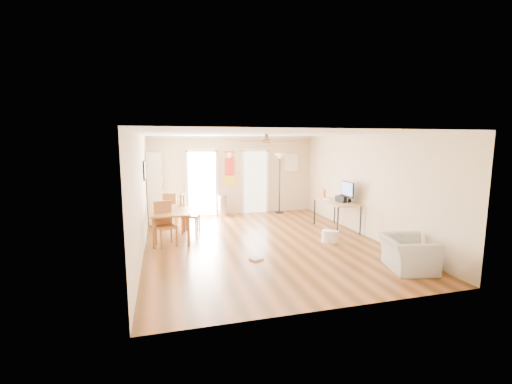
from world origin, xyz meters
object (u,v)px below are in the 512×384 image
object	(u,v)px
dining_table	(170,225)
wastebasket_b	(327,236)
dining_chair_near	(166,224)
wastebasket_a	(333,237)
dining_chair_right_b	(191,213)
dining_chair_far	(171,209)
armchair	(408,254)
torchiere_lamp	(280,183)
computer_desk	(336,215)
bookshelf	(155,188)
trash_can	(223,206)
dining_chair_right_a	(190,212)
printer	(343,199)

from	to	relation	value
dining_table	wastebasket_b	bearing A→B (deg)	-18.53
dining_chair_near	wastebasket_a	xyz separation A→B (m)	(3.91, -0.76, -0.38)
dining_chair_right_b	wastebasket_b	distance (m)	3.61
dining_chair_far	armchair	size ratio (longest dim) A/B	0.97
dining_chair_near	torchiere_lamp	size ratio (longest dim) A/B	0.51
computer_desk	wastebasket_b	xyz separation A→B (m)	(-0.80, -1.04, -0.25)
wastebasket_a	wastebasket_b	size ratio (longest dim) A/B	0.97
dining_table	dining_chair_right_b	bearing A→B (deg)	43.98
bookshelf	wastebasket_a	xyz separation A→B (m)	(4.18, -3.38, -0.91)
trash_can	armchair	size ratio (longest dim) A/B	0.70
wastebasket_b	dining_chair_far	bearing A→B (deg)	141.72
dining_chair_right_a	torchiere_lamp	size ratio (longest dim) A/B	0.49
dining_chair_right_b	dining_chair_near	distance (m)	1.27
dining_table	wastebasket_a	xyz separation A→B (m)	(3.81, -1.32, -0.23)
bookshelf	dining_chair_far	bearing A→B (deg)	-31.27
trash_can	torchiere_lamp	bearing A→B (deg)	-0.30
wastebasket_a	dining_chair_right_a	bearing A→B (deg)	147.03
wastebasket_a	printer	bearing A→B (deg)	51.32
dining_table	torchiere_lamp	distance (m)	4.42
computer_desk	wastebasket_a	bearing A→B (deg)	-120.77
armchair	trash_can	bearing A→B (deg)	38.24
torchiere_lamp	computer_desk	bearing A→B (deg)	-72.69
dining_chair_right_a	torchiere_lamp	distance (m)	3.54
dining_chair_far	wastebasket_b	xyz separation A→B (m)	(3.62, -2.86, -0.33)
dining_table	bookshelf	bearing A→B (deg)	100.18
dining_chair_right_a	printer	size ratio (longest dim) A/B	3.00
computer_desk	torchiere_lamp	bearing A→B (deg)	107.31
dining_chair_right_a	armchair	bearing A→B (deg)	-140.81
dining_chair_right_b	dining_chair_near	size ratio (longest dim) A/B	1.01
dining_chair_right_b	computer_desk	xyz separation A→B (m)	(3.93, -0.72, -0.13)
wastebasket_a	armchair	size ratio (longest dim) A/B	0.29
dining_table	computer_desk	bearing A→B (deg)	-2.42
dining_table	trash_can	world-z (taller)	dining_table
torchiere_lamp	computer_desk	world-z (taller)	torchiere_lamp
torchiere_lamp	printer	distance (m)	2.82
printer	computer_desk	bearing A→B (deg)	116.58
bookshelf	printer	world-z (taller)	bookshelf
dining_chair_near	wastebasket_a	world-z (taller)	dining_chair_near
dining_chair_right_a	wastebasket_b	distance (m)	3.75
wastebasket_a	computer_desk	bearing A→B (deg)	59.23
dining_chair_right_b	trash_can	size ratio (longest dim) A/B	1.53
dining_chair_right_b	dining_table	bearing A→B (deg)	153.87
computer_desk	printer	xyz separation A→B (m)	(0.12, -0.14, 0.48)
dining_chair_near	dining_chair_right_b	bearing A→B (deg)	41.02
torchiere_lamp	dining_chair_right_b	bearing A→B (deg)	-150.11
dining_chair_right_a	dining_chair_far	distance (m)	0.96
dining_table	dining_chair_right_b	size ratio (longest dim) A/B	1.44
torchiere_lamp	armchair	xyz separation A→B (m)	(0.61, -5.66, -0.70)
wastebasket_b	armchair	size ratio (longest dim) A/B	0.30
bookshelf	computer_desk	distance (m)	5.39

